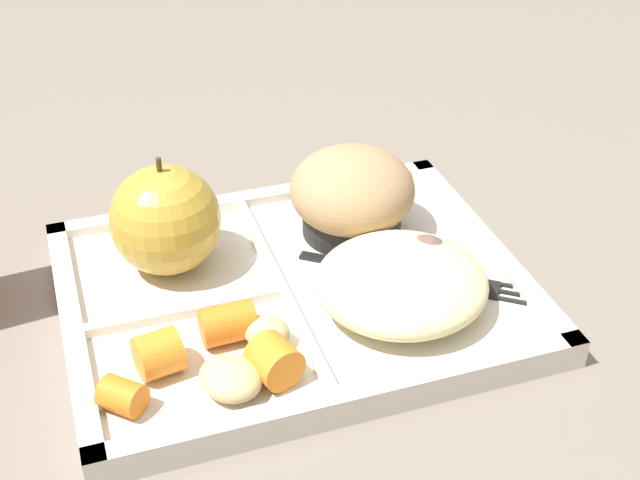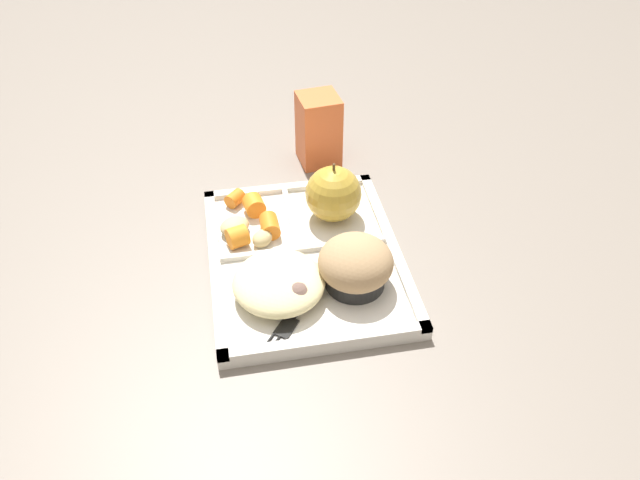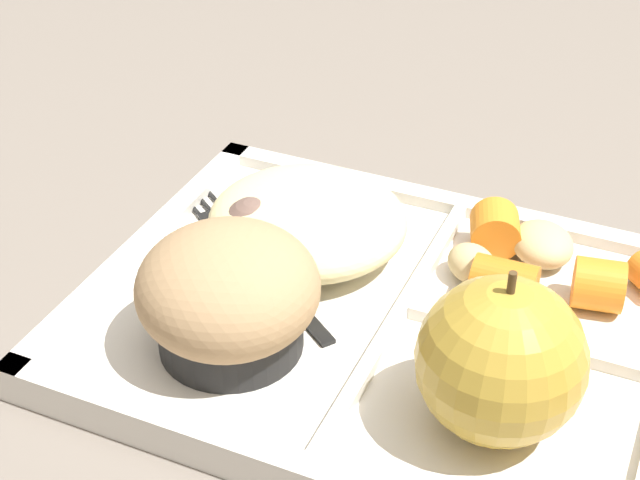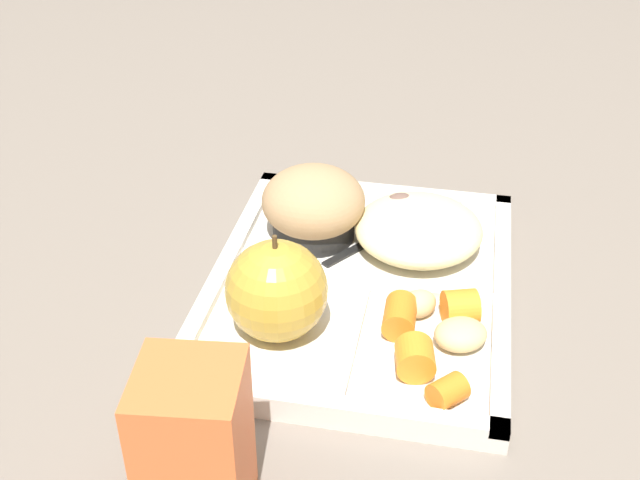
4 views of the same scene
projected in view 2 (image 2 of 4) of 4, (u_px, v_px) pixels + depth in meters
The scene contains 16 objects.
ground at pixel (305, 263), 0.82m from camera, with size 6.00×6.00×0.00m, color slate.
lunch_tray at pixel (305, 259), 0.82m from camera, with size 0.31×0.24×0.02m.
green_apple at pixel (333, 194), 0.85m from camera, with size 0.08×0.08×0.09m.
bran_muffin at pixel (356, 265), 0.75m from camera, with size 0.09×0.09×0.06m.
carrot_slice_tilted at pixel (238, 237), 0.82m from camera, with size 0.03×0.03×0.03m, color orange.
carrot_slice_diagonal at pixel (254, 205), 0.87m from camera, with size 0.03×0.03×0.03m, color orange.
carrot_slice_near_corner at pixel (270, 226), 0.84m from camera, with size 0.02×0.02×0.03m, color orange.
carrot_slice_small at pixel (235, 198), 0.89m from camera, with size 0.02×0.02×0.02m, color orange.
potato_chunk_small at pixel (262, 238), 0.82m from camera, with size 0.03×0.02×0.02m, color tan.
potato_chunk_corner at pixel (235, 226), 0.84m from camera, with size 0.04×0.03×0.02m, color tan.
egg_noodle_pile at pixel (279, 282), 0.75m from camera, with size 0.11×0.11×0.04m, color beige.
meatball_side at pixel (297, 296), 0.73m from camera, with size 0.04×0.04×0.04m, color brown.
meatball_back at pixel (276, 286), 0.75m from camera, with size 0.03×0.03×0.03m, color brown.
meatball_center at pixel (276, 279), 0.76m from camera, with size 0.03×0.03×0.03m, color brown.
plastic_fork at pixel (299, 308), 0.74m from camera, with size 0.14×0.11×0.00m.
milk_carton at pixel (319, 130), 0.97m from camera, with size 0.06×0.06×0.11m, color orange.
Camera 2 is at (0.60, -0.09, 0.56)m, focal length 35.77 mm.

